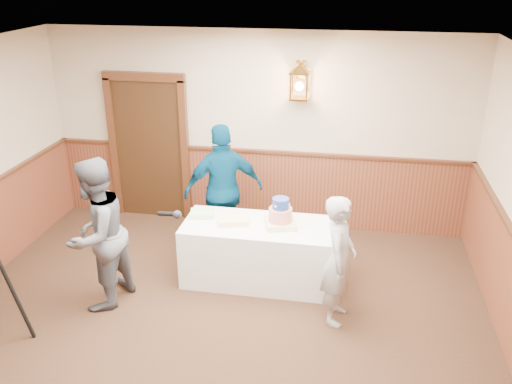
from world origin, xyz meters
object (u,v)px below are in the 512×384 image
Objects in this scene: sheet_cake_yellow at (233,220)px; sheet_cake_green at (202,214)px; tiered_cake at (280,215)px; display_table at (259,252)px; baker at (339,260)px; assistant_p at (224,190)px; interviewer at (97,235)px.

sheet_cake_green is at bearing 164.74° from sheet_cake_yellow.
display_table is at bearing -178.15° from tiered_cake.
sheet_cake_green is (-0.97, 0.09, -0.10)m from tiered_cake.
baker is (1.68, -0.73, -0.06)m from sheet_cake_green.
display_table is at bearing -7.86° from sheet_cake_green.
display_table is 1.00m from assistant_p.
interviewer is at bearing -154.51° from display_table.
tiered_cake is at bearing 1.85° from display_table.
display_table is 1.24× the size of baker.
tiered_cake is at bearing 117.85° from assistant_p.
assistant_p is (0.14, 0.54, 0.10)m from sheet_cake_green.
baker reaches higher than tiered_cake.
sheet_cake_yellow is at bearing 87.67° from assistant_p.
sheet_cake_green is 1.30m from interviewer.
tiered_cake is 0.24× the size of assistant_p.
assistant_p reaches higher than baker.
display_table is at bearing 127.41° from interviewer.
sheet_cake_yellow is 1.41m from baker.
assistant_p is (-0.83, 0.63, -0.01)m from tiered_cake.
tiered_cake is (0.25, 0.01, 0.51)m from display_table.
sheet_cake_green is at bearing 172.14° from display_table.
sheet_cake_yellow is 0.43m from sheet_cake_green.
sheet_cake_yellow is (-0.31, -0.01, 0.41)m from display_table.
tiered_cake reaches higher than display_table.
sheet_cake_green is 0.57m from assistant_p.
baker is at bearing 115.53° from assistant_p.
sheet_cake_green is 1.84m from baker.
display_table is 5.10× the size of sheet_cake_yellow.
sheet_cake_yellow is at bearing 68.48° from baker.
tiered_cake is at bearing -5.37° from sheet_cake_green.
assistant_p is (-1.54, 1.28, 0.15)m from baker.
tiered_cake is 1.51× the size of sheet_cake_green.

